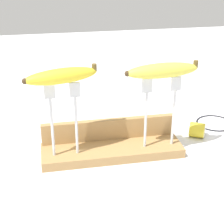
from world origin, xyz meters
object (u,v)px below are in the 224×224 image
object	(u,v)px
banana_raised_left	(61,76)
wire_coil	(215,122)
fork_stand_left	(64,113)
banana_raised_right	(163,70)
fork_stand_right	(160,106)
banana_chunk_near	(197,130)

from	to	relation	value
banana_raised_left	wire_coil	world-z (taller)	banana_raised_left
fork_stand_left	banana_raised_right	world-z (taller)	banana_raised_right
fork_stand_right	wire_coil	bearing A→B (deg)	31.16
fork_stand_right	banana_raised_right	world-z (taller)	banana_raised_right
fork_stand_right	wire_coil	distance (m)	0.30
banana_raised_right	wire_coil	xyz separation A→B (m)	(0.23, 0.14, -0.23)
banana_raised_left	banana_chunk_near	world-z (taller)	banana_raised_left
wire_coil	banana_raised_left	bearing A→B (deg)	-163.69
banana_raised_left	wire_coil	distance (m)	0.54
banana_raised_right	banana_chunk_near	xyz separation A→B (m)	(0.14, 0.07, -0.21)
fork_stand_left	banana_raised_left	distance (m)	0.10
banana_raised_left	banana_raised_right	xyz separation A→B (m)	(0.24, 0.00, -0.00)
wire_coil	fork_stand_left	bearing A→B (deg)	-163.69
banana_chunk_near	wire_coil	distance (m)	0.12
fork_stand_left	fork_stand_right	xyz separation A→B (m)	(0.24, 0.00, -0.00)
banana_raised_left	banana_raised_right	world-z (taller)	banana_raised_left
banana_raised_right	banana_chunk_near	size ratio (longest dim) A/B	3.32
fork_stand_right	fork_stand_left	bearing A→B (deg)	-180.00
fork_stand_right	banana_raised_left	xyz separation A→B (m)	(-0.24, -0.00, 0.10)
fork_stand_left	fork_stand_right	world-z (taller)	fork_stand_left
fork_stand_right	wire_coil	size ratio (longest dim) A/B	1.64
fork_stand_left	banana_chunk_near	distance (m)	0.41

